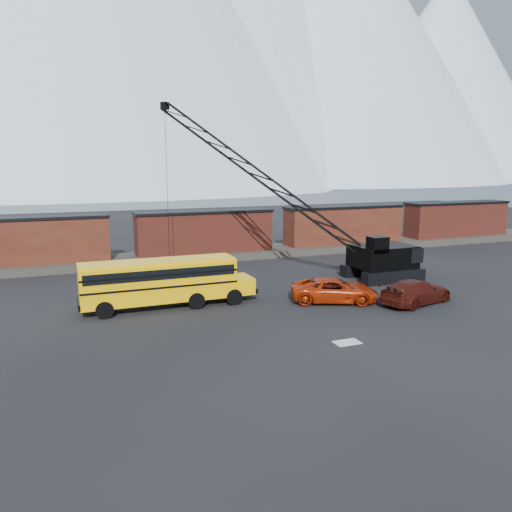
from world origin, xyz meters
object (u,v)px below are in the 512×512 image
Objects in this scene: red_pickup at (334,290)px; crawler_crane at (264,179)px; school_bus at (164,281)px; maroon_suv at (416,292)px.

crawler_crane is at bearing 32.72° from red_pickup.
school_bus reaches higher than maroon_suv.
red_pickup is (11.16, -2.96, -0.97)m from school_bus.
crawler_crane is (-1.47, 9.23, 7.35)m from red_pickup.
school_bus is 11.58m from red_pickup.
school_bus is at bearing 56.25° from maroon_suv.
school_bus is 13.19m from crawler_crane.
red_pickup is 5.50m from maroon_suv.
maroon_suv is 15.21m from crawler_crane.
school_bus is 17.00m from maroon_suv.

